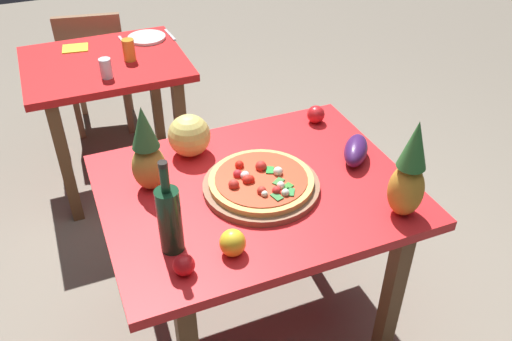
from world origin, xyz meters
TOP-DOWN VIEW (x-y plane):
  - ground_plane at (0.00, 0.00)m, footprint 10.00×10.00m
  - display_table at (0.00, 0.00)m, footprint 1.13×0.90m
  - background_table at (-0.34, 1.35)m, footprint 0.86×0.73m
  - dining_chair at (-0.33, 1.94)m, footprint 0.47×0.47m
  - pizza_board at (0.01, -0.02)m, footprint 0.43×0.43m
  - pizza at (0.01, -0.02)m, footprint 0.39×0.39m
  - wine_bottle at (-0.37, -0.20)m, footprint 0.08×0.08m
  - pineapple_left at (0.42, -0.33)m, footprint 0.12×0.12m
  - pineapple_right at (-0.36, 0.14)m, footprint 0.12×0.12m
  - melon at (-0.16, 0.30)m, footprint 0.17×0.17m
  - bell_pepper at (-0.20, -0.29)m, footprint 0.08×0.08m
  - eggplant at (0.43, 0.01)m, footprint 0.19×0.21m
  - tomato_near_board at (0.42, 0.33)m, footprint 0.08×0.08m
  - tomato_by_bottle at (-0.37, -0.32)m, footprint 0.07×0.07m
  - drinking_glass_juice at (-0.20, 1.29)m, footprint 0.07×0.07m
  - drinking_glass_water at (-0.35, 1.13)m, footprint 0.06×0.06m
  - dinner_plate at (-0.05, 1.55)m, footprint 0.22×0.22m
  - fork_utensil at (-0.19, 1.55)m, footprint 0.02×0.18m
  - knife_utensil at (0.09, 1.55)m, footprint 0.03×0.18m
  - napkin_folded at (-0.46, 1.56)m, footprint 0.16×0.14m

SIDE VIEW (x-z plane):
  - ground_plane at x=0.00m, z-range 0.00..0.00m
  - dining_chair at x=-0.33m, z-range 0.06..0.91m
  - background_table at x=-0.34m, z-range 0.25..1.01m
  - display_table at x=0.00m, z-range 0.28..1.05m
  - napkin_folded at x=-0.46m, z-range 0.76..0.77m
  - fork_utensil at x=-0.19m, z-range 0.76..0.77m
  - knife_utensil at x=0.09m, z-range 0.76..0.77m
  - dinner_plate at x=-0.05m, z-range 0.76..0.78m
  - pizza_board at x=0.01m, z-range 0.76..0.79m
  - tomato_by_bottle at x=-0.37m, z-range 0.76..0.83m
  - tomato_near_board at x=0.42m, z-range 0.76..0.84m
  - pizza at x=0.01m, z-range 0.78..0.83m
  - bell_pepper at x=-0.20m, z-range 0.76..0.85m
  - eggplant at x=0.43m, z-range 0.76..0.85m
  - drinking_glass_water at x=-0.35m, z-range 0.76..0.87m
  - drinking_glass_juice at x=-0.20m, z-range 0.76..0.88m
  - melon at x=-0.16m, z-range 0.76..0.93m
  - wine_bottle at x=-0.37m, z-range 0.72..1.06m
  - pineapple_right at x=-0.36m, z-range 0.75..1.08m
  - pineapple_left at x=0.42m, z-range 0.74..1.12m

